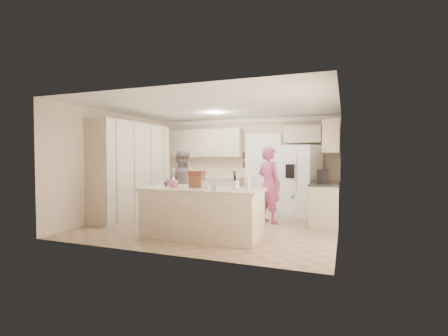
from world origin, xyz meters
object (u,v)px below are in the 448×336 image
at_px(teen_boy, 182,184).
at_px(teen_girl, 269,185).
at_px(island_base, 202,214).
at_px(coffee_maker, 323,177).
at_px(tissue_box, 173,184).
at_px(dollhouse_body, 197,182).
at_px(refrigerator, 301,180).
at_px(utensil_crock, 236,185).

distance_m(teen_boy, teen_girl, 2.10).
relative_size(island_base, teen_boy, 1.31).
distance_m(coffee_maker, tissue_box, 3.28).
bearing_deg(teen_girl, coffee_maker, -140.85).
relative_size(coffee_maker, island_base, 0.14).
relative_size(island_base, dollhouse_body, 8.46).
bearing_deg(dollhouse_body, teen_girl, 57.61).
distance_m(dollhouse_body, teen_boy, 1.69).
distance_m(tissue_box, dollhouse_body, 0.45).
xyz_separation_m(refrigerator, tissue_box, (-2.00, -3.02, 0.10)).
bearing_deg(teen_girl, utensil_crock, 113.25).
bearing_deg(island_base, coffee_maker, 42.83).
bearing_deg(island_base, tissue_box, -169.70).
distance_m(island_base, utensil_crock, 0.86).
relative_size(refrigerator, tissue_box, 12.86).
height_order(coffee_maker, teen_boy, teen_boy).
bearing_deg(coffee_maker, tissue_box, -142.43).
bearing_deg(utensil_crock, dollhouse_body, 176.42).
bearing_deg(dollhouse_body, island_base, -33.69).
bearing_deg(utensil_crock, refrigerator, 74.39).
height_order(teen_boy, teen_girl, teen_girl).
bearing_deg(teen_boy, refrigerator, -157.55).
distance_m(refrigerator, teen_girl, 1.30).
distance_m(utensil_crock, teen_girl, 1.71).
bearing_deg(utensil_crock, tissue_box, -172.87).
relative_size(teen_boy, teen_girl, 0.96).
distance_m(coffee_maker, teen_girl, 1.19).
relative_size(refrigerator, dollhouse_body, 6.92).
height_order(coffee_maker, tissue_box, coffee_maker).
bearing_deg(coffee_maker, teen_boy, -171.61).
distance_m(island_base, dollhouse_body, 0.62).
xyz_separation_m(utensil_crock, dollhouse_body, (-0.80, 0.05, 0.04)).
distance_m(dollhouse_body, teen_girl, 1.95).
xyz_separation_m(coffee_maker, teen_girl, (-1.16, -0.16, -0.20)).
bearing_deg(utensil_crock, island_base, -175.60).
bearing_deg(tissue_box, teen_boy, 112.68).
bearing_deg(teen_boy, coffee_maker, -178.69).
xyz_separation_m(utensil_crock, teen_girl, (0.24, 1.69, -0.13)).
bearing_deg(teen_boy, island_base, 122.74).
distance_m(refrigerator, teen_boy, 3.03).
relative_size(island_base, teen_girl, 1.26).
bearing_deg(dollhouse_body, utensil_crock, -3.58).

